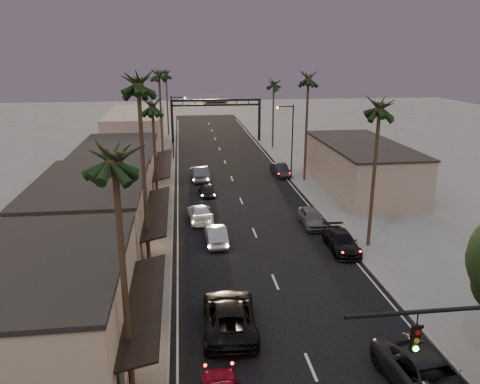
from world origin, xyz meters
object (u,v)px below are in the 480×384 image
object	(u,v)px
arch	(216,110)
curbside_black	(341,241)
palm_far	(166,72)
palm_ld	(159,72)
palm_rb	(309,75)
streetlight_right	(290,136)
palm_lb	(138,79)
oncoming_pickup	(229,315)
palm_ra	(380,103)
curbside_near	(429,379)
streetlight_left	(174,122)
palm_la	(113,150)
palm_rc	(274,81)
oncoming_silver	(216,235)
palm_lc	(152,102)

from	to	relation	value
arch	curbside_black	size ratio (longest dim) A/B	2.97
arch	palm_far	xyz separation A→B (m)	(-8.30, 8.00, 5.91)
palm_ld	palm_rb	distance (m)	20.42
palm_rb	palm_far	size ratio (longest dim) A/B	1.08
streetlight_right	palm_lb	bearing A→B (deg)	-124.01
oncoming_pickup	palm_rb	bearing A→B (deg)	-109.27
arch	palm_far	bearing A→B (deg)	136.05
palm_ra	palm_rb	bearing A→B (deg)	90.00
oncoming_pickup	curbside_near	bearing A→B (deg)	145.63
palm_rb	streetlight_left	bearing A→B (deg)	137.95
curbside_near	palm_la	bearing A→B (deg)	167.26
palm_rc	palm_ld	bearing A→B (deg)	-152.38
palm_rb	oncoming_silver	xyz separation A→B (m)	(-12.07, -17.83, -11.67)
curbside_near	oncoming_pickup	bearing A→B (deg)	136.81
palm_lb	oncoming_silver	xyz separation A→B (m)	(5.13, 4.17, -12.64)
palm_la	curbside_black	world-z (taller)	palm_la
arch	curbside_near	size ratio (longest dim) A/B	2.38
streetlight_right	oncoming_pickup	distance (m)	33.23
oncoming_silver	palm_far	bearing A→B (deg)	-86.46
palm_ra	palm_far	size ratio (longest dim) A/B	1.00
arch	oncoming_pickup	world-z (taller)	arch
oncoming_pickup	palm_lc	bearing A→B (deg)	-74.62
palm_lb	curbside_near	size ratio (longest dim) A/B	2.38
palm_la	oncoming_silver	xyz separation A→B (m)	(5.13, 17.17, -10.70)
streetlight_left	streetlight_right	bearing A→B (deg)	-43.21
palm_la	palm_lb	world-z (taller)	palm_lb
palm_ld	oncoming_silver	world-z (taller)	palm_ld
palm_ld	palm_ra	world-z (taller)	palm_ld
palm_ra	streetlight_right	bearing A→B (deg)	94.57
palm_lb	palm_rb	xyz separation A→B (m)	(17.20, 22.00, -0.97)
arch	palm_lb	distance (m)	49.39
palm_rb	curbside_near	world-z (taller)	palm_rb
arch	oncoming_silver	bearing A→B (deg)	-94.53
palm_lc	curbside_near	world-z (taller)	palm_lc
palm_lc	oncoming_silver	distance (m)	14.75
palm_la	curbside_black	bearing A→B (deg)	44.51
palm_ld	palm_lc	bearing A→B (deg)	-90.00
palm_lc	palm_ld	world-z (taller)	palm_ld
palm_lb	curbside_near	distance (m)	23.40
palm_rc	curbside_near	size ratio (longest dim) A/B	1.91
streetlight_left	oncoming_silver	bearing A→B (deg)	-83.82
palm_lc	palm_rc	bearing A→B (deg)	58.44
oncoming_pickup	oncoming_silver	world-z (taller)	oncoming_pickup
palm_rb	curbside_black	size ratio (longest dim) A/B	2.78
oncoming_pickup	oncoming_silver	size ratio (longest dim) A/B	1.40
palm_rb	palm_ld	bearing A→B (deg)	147.40
streetlight_left	oncoming_pickup	world-z (taller)	streetlight_left
streetlight_left	palm_lc	size ratio (longest dim) A/B	0.74
streetlight_right	curbside_black	distance (m)	21.95
streetlight_right	palm_rc	world-z (taller)	palm_rc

